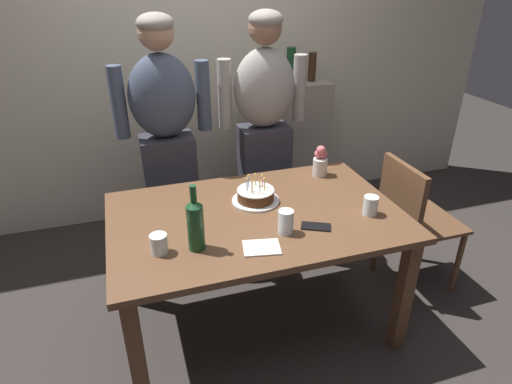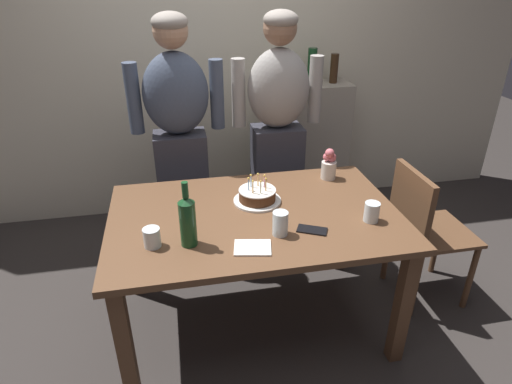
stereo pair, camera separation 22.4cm
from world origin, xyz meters
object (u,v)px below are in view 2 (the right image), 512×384
at_px(birthday_cake, 257,196).
at_px(wine_bottle, 188,220).
at_px(flower_vase, 329,164).
at_px(napkin_stack, 253,248).
at_px(water_glass_side, 280,223).
at_px(water_glass_far, 372,212).
at_px(dining_chair, 422,225).
at_px(person_man_bearded, 180,140).
at_px(water_glass_near, 152,238).
at_px(cell_phone, 312,230).
at_px(person_woman_cardigan, 277,133).

height_order(birthday_cake, wine_bottle, wine_bottle).
xyz_separation_m(wine_bottle, flower_vase, (0.87, 0.55, -0.04)).
bearing_deg(napkin_stack, water_glass_side, 31.17).
bearing_deg(water_glass_far, dining_chair, 26.46).
xyz_separation_m(wine_bottle, dining_chair, (1.37, 0.26, -0.35)).
distance_m(wine_bottle, dining_chair, 1.44).
bearing_deg(water_glass_far, flower_vase, 94.50).
bearing_deg(water_glass_side, dining_chair, 15.53).
bearing_deg(dining_chair, water_glass_far, 116.46).
bearing_deg(person_man_bearded, birthday_cake, 119.14).
xyz_separation_m(napkin_stack, dining_chair, (1.09, 0.35, -0.23)).
bearing_deg(person_man_bearded, water_glass_near, 80.24).
distance_m(water_glass_near, napkin_stack, 0.46).
distance_m(water_glass_far, cell_phone, 0.32).
bearing_deg(person_woman_cardigan, water_glass_far, 103.77).
relative_size(napkin_stack, dining_chair, 0.19).
distance_m(napkin_stack, person_man_bearded, 1.16).
bearing_deg(wine_bottle, dining_chair, 10.79).
bearing_deg(birthday_cake, water_glass_near, -149.70).
relative_size(birthday_cake, wine_bottle, 0.82).
bearing_deg(water_glass_far, wine_bottle, -178.00).
bearing_deg(water_glass_side, person_man_bearded, 112.45).
bearing_deg(person_woman_cardigan, cell_phone, 85.74).
bearing_deg(person_woman_cardigan, wine_bottle, 56.91).
xyz_separation_m(person_woman_cardigan, dining_chair, (0.71, -0.76, -0.36)).
relative_size(wine_bottle, dining_chair, 0.37).
xyz_separation_m(birthday_cake, water_glass_side, (0.04, -0.34, 0.03)).
height_order(wine_bottle, person_man_bearded, person_man_bearded).
bearing_deg(person_woman_cardigan, birthday_cake, 67.80).
height_order(birthday_cake, napkin_stack, birthday_cake).
bearing_deg(person_woman_cardigan, person_man_bearded, 0.00).
height_order(birthday_cake, dining_chair, birthday_cake).
height_order(birthday_cake, flower_vase, flower_vase).
height_order(water_glass_far, person_man_bearded, person_man_bearded).
xyz_separation_m(water_glass_near, wine_bottle, (0.17, -0.02, 0.08)).
height_order(wine_bottle, person_woman_cardigan, person_woman_cardigan).
bearing_deg(napkin_stack, flower_vase, 47.44).
relative_size(cell_phone, person_woman_cardigan, 0.09).
xyz_separation_m(birthday_cake, cell_phone, (0.20, -0.34, -0.03)).
bearing_deg(water_glass_side, water_glass_far, 3.79).
height_order(water_glass_near, water_glass_far, water_glass_far).
height_order(person_woman_cardigan, dining_chair, person_woman_cardigan).
xyz_separation_m(water_glass_near, flower_vase, (1.04, 0.53, 0.04)).
relative_size(birthday_cake, napkin_stack, 1.55).
relative_size(water_glass_side, person_woman_cardigan, 0.07).
bearing_deg(dining_chair, water_glass_side, 105.53).
xyz_separation_m(water_glass_side, napkin_stack, (-0.15, -0.09, -0.06)).
bearing_deg(water_glass_far, water_glass_near, -179.20).
xyz_separation_m(person_man_bearded, person_woman_cardigan, (0.66, 0.00, 0.00)).
height_order(water_glass_near, person_man_bearded, person_man_bearded).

